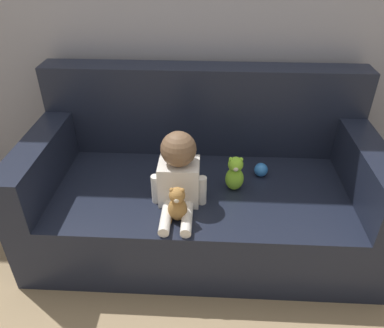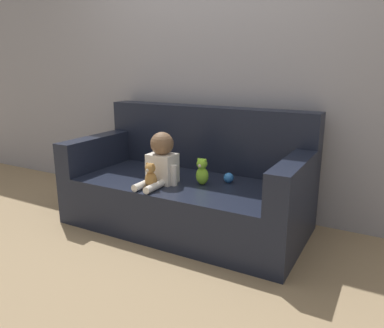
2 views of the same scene
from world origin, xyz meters
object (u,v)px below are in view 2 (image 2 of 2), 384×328
object	(u,v)px
teddy_bear_brown	(151,176)
plush_toy_side	(202,172)
couch	(190,186)
toy_ball	(229,178)
person_baby	(161,161)

from	to	relation	value
teddy_bear_brown	plush_toy_side	bearing A→B (deg)	43.11
couch	plush_toy_side	bearing A→B (deg)	-35.29
toy_ball	person_baby	bearing A→B (deg)	-150.20
teddy_bear_brown	couch	bearing A→B (deg)	75.04
plush_toy_side	toy_ball	world-z (taller)	plush_toy_side
person_baby	toy_ball	xyz separation A→B (m)	(0.45, 0.26, -0.14)
teddy_bear_brown	plush_toy_side	distance (m)	0.39
teddy_bear_brown	toy_ball	world-z (taller)	teddy_bear_brown
plush_toy_side	toy_ball	distance (m)	0.22
person_baby	toy_ball	world-z (taller)	person_baby
plush_toy_side	teddy_bear_brown	bearing A→B (deg)	-136.89
couch	person_baby	distance (m)	0.37
person_baby	plush_toy_side	world-z (taller)	person_baby
teddy_bear_brown	toy_ball	bearing A→B (deg)	42.43
person_baby	plush_toy_side	distance (m)	0.32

